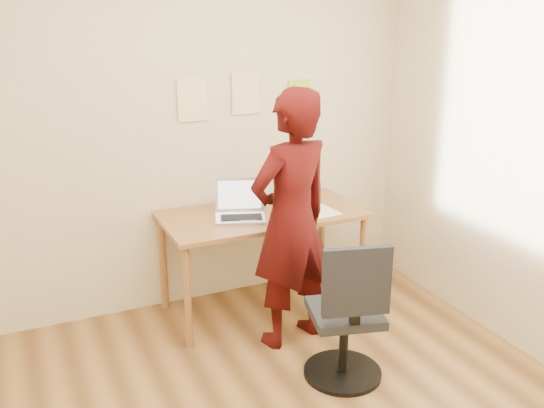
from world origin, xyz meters
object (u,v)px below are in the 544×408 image
laptop (240,209)px  office_chair (348,322)px  person (291,221)px  desk (262,224)px  phone (299,217)px

laptop → office_chair: bearing=-56.5°
office_chair → person: (-0.09, 0.57, 0.45)m
office_chair → desk: bearing=109.5°
laptop → phone: laptop is taller
desk → person: person is taller
laptop → person: person is taller
desk → phone: bearing=-46.5°
phone → office_chair: office_chair is taller
desk → person: 0.50m
phone → office_chair: (-0.10, -0.83, -0.36)m
laptop → office_chair: size_ratio=0.46×
desk → office_chair: bearing=-85.3°
laptop → person: size_ratio=0.25×
office_chair → person: 0.73m
phone → person: size_ratio=0.08×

